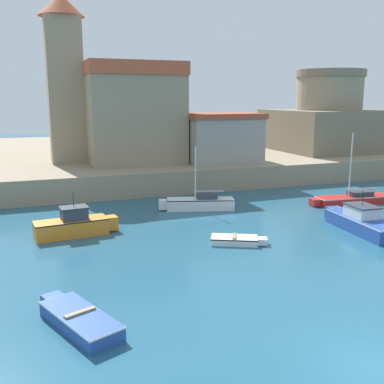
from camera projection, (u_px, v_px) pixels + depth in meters
name	position (u px, v px, depth m)	size (l,w,h in m)	color
ground_plane	(377.00, 367.00, 13.77)	(200.00, 200.00, 0.00)	#235670
quay_seawall	(112.00, 156.00, 55.47)	(120.00, 40.00, 2.02)	gray
sailboat_white_0	(199.00, 203.00, 33.11)	(5.61, 2.74, 4.65)	white
motorboat_orange_1	(74.00, 225.00, 26.82)	(5.03, 1.96, 2.66)	orange
motorboat_blue_2	(361.00, 221.00, 27.73)	(2.23, 6.27, 2.53)	#284C9E
sailboat_red_4	(352.00, 199.00, 34.98)	(6.70, 2.06, 5.52)	red
dinghy_blue_7	(78.00, 319.00, 16.13)	(2.72, 4.47, 0.64)	#284C9E
dinghy_white_8	(236.00, 240.00, 25.34)	(3.26, 2.25, 0.48)	white
church	(118.00, 108.00, 46.06)	(12.48, 16.21, 15.31)	gray
fortress	(328.00, 121.00, 53.19)	(12.30, 12.30, 9.26)	#796C57
harbor_shed_mid_row	(221.00, 137.00, 43.39)	(7.33, 5.30, 4.65)	gray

